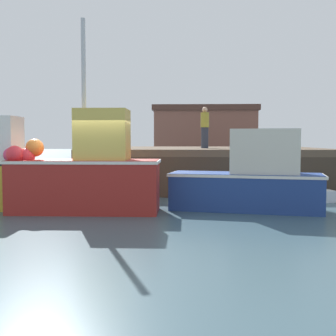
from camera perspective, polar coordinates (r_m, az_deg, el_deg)
name	(u,v)px	position (r m, az deg, el deg)	size (l,w,h in m)	color
ground	(91,212)	(12.32, -10.27, -5.81)	(120.00, 160.00, 0.10)	#38515B
pier	(205,155)	(17.62, 4.91, 1.73)	(9.52, 7.15, 1.66)	brown
fishing_boat_near_right	(85,173)	(11.90, -11.02, -0.71)	(4.25, 1.42, 5.25)	maroon
fishing_boat_mid	(251,179)	(12.22, 11.01, -1.51)	(4.44, 2.12, 2.29)	navy
rowboat	(309,196)	(14.35, 18.35, -3.62)	(1.67, 0.85, 0.42)	silver
dockworker	(205,128)	(17.27, 4.94, 5.40)	(0.34, 0.34, 1.65)	#2D3342
warehouse	(204,134)	(40.28, 4.86, 4.57)	(9.41, 6.23, 5.08)	brown
mooring_buoy_foreground	(9,197)	(13.60, -20.53, -3.60)	(0.45, 0.45, 0.66)	orange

